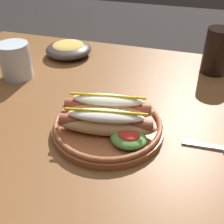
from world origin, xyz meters
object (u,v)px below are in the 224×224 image
(fork, at_px, (216,148))
(side_bowl, at_px, (69,49))
(soda_cup, at_px, (217,51))
(water_cup, at_px, (15,61))
(hot_dog_plate, at_px, (109,121))

(fork, distance_m, side_bowl, 0.60)
(soda_cup, xyz_separation_m, water_cup, (-0.56, -0.21, -0.02))
(water_cup, bearing_deg, side_bowl, 67.01)
(fork, relative_size, side_bowl, 0.77)
(water_cup, distance_m, side_bowl, 0.21)
(hot_dog_plate, height_order, soda_cup, soda_cup)
(fork, distance_m, soda_cup, 0.37)
(fork, relative_size, soda_cup, 0.88)
(side_bowl, bearing_deg, soda_cup, 1.83)
(side_bowl, bearing_deg, fork, -35.25)
(fork, height_order, soda_cup, soda_cup)
(hot_dog_plate, relative_size, side_bowl, 1.61)
(hot_dog_plate, height_order, side_bowl, hot_dog_plate)
(hot_dog_plate, distance_m, soda_cup, 0.44)
(hot_dog_plate, xyz_separation_m, water_cup, (-0.34, 0.17, 0.03))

